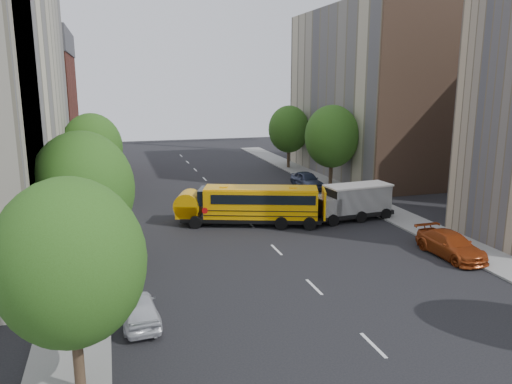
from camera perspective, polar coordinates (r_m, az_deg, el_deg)
name	(u,v)px	position (r m, az deg, el deg)	size (l,w,h in m)	color
ground	(267,240)	(33.09, 1.23, -5.54)	(120.00, 120.00, 0.00)	black
sidewalk_left	(86,232)	(36.48, -18.83, -4.40)	(3.00, 80.00, 0.12)	slate
sidewalk_right	(382,209)	(42.08, 14.21, -1.89)	(3.00, 80.00, 0.12)	slate
lane_markings	(231,205)	(42.36, -2.87, -1.50)	(0.15, 64.00, 0.01)	silver
building_left_redbrick	(25,118)	(58.70, -24.88, 7.71)	(10.00, 15.00, 13.00)	maroon
building_right_far	(368,93)	(57.08, 12.70, 10.96)	(10.00, 22.00, 18.00)	#B4AB8C
building_right_sidewall	(429,96)	(47.75, 19.18, 10.33)	(10.10, 0.30, 18.00)	brown
street_tree_0	(70,263)	(16.99, -20.46, -7.60)	(4.80, 4.80, 7.41)	#38281C
street_tree_1	(83,189)	(26.54, -19.16, 0.29)	(5.12, 5.12, 7.90)	#38281C
street_tree_2	(92,147)	(44.33, -18.21, 4.86)	(4.99, 4.99, 7.71)	#38281C
street_tree_4	(332,137)	(48.82, 8.66, 6.29)	(5.25, 5.25, 8.10)	#38281C
street_tree_5	(289,129)	(59.89, 3.77, 7.17)	(4.86, 4.86, 7.51)	#38281C
school_bus	(250,203)	(36.26, -0.70, -1.30)	(10.30, 5.49, 2.86)	black
safari_truck	(353,201)	(38.28, 10.98, -1.06)	(6.46, 2.92, 2.68)	black
parked_car_0	(139,309)	(22.66, -13.24, -12.88)	(1.57, 3.89, 1.33)	silver
parked_car_1	(113,209)	(40.10, -15.98, -1.84)	(1.37, 3.94, 1.30)	silver
parked_car_2	(112,177)	(52.92, -16.18, 1.64)	(2.40, 5.19, 1.44)	black
parked_car_3	(451,245)	(32.09, 21.36, -5.65)	(2.03, 5.00, 1.45)	#973913
parked_car_4	(307,180)	(49.21, 5.83, 1.38)	(1.89, 4.70, 1.60)	#313A55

